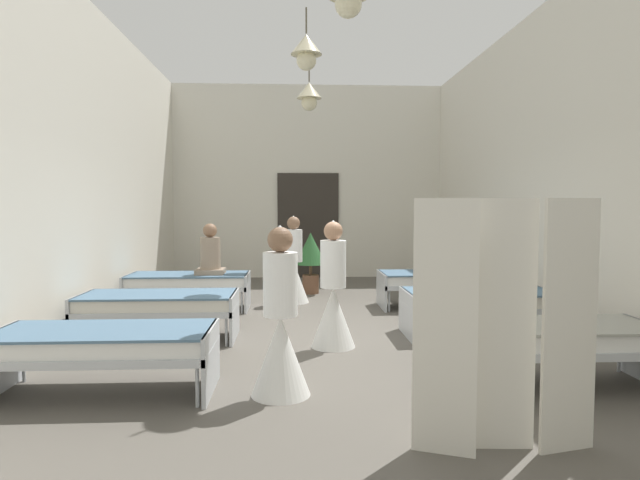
# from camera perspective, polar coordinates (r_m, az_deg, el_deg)

# --- Properties ---
(ground_plane) EXTENTS (6.72, 11.91, 0.10)m
(ground_plane) POSITION_cam_1_polar(r_m,az_deg,el_deg) (6.78, 0.15, -10.83)
(ground_plane) COLOR #59544C
(room_shell) EXTENTS (6.52, 11.51, 4.40)m
(room_shell) POSITION_cam_1_polar(r_m,az_deg,el_deg) (7.89, -0.37, 7.76)
(room_shell) COLOR silver
(room_shell) RESTS_ON ground
(bed_left_row_0) EXTENTS (1.90, 0.84, 0.57)m
(bed_left_row_0) POSITION_cam_1_polar(r_m,az_deg,el_deg) (5.09, -22.22, -10.35)
(bed_left_row_0) COLOR #B7BCC1
(bed_left_row_0) RESTS_ON ground
(bed_right_row_0) EXTENTS (1.90, 0.84, 0.57)m
(bed_right_row_0) POSITION_cam_1_polar(r_m,az_deg,el_deg) (5.36, 23.69, -9.67)
(bed_right_row_0) COLOR #B7BCC1
(bed_right_row_0) RESTS_ON ground
(bed_left_row_1) EXTENTS (1.90, 0.84, 0.57)m
(bed_left_row_1) POSITION_cam_1_polar(r_m,az_deg,el_deg) (6.87, -16.97, -6.63)
(bed_left_row_1) COLOR #B7BCC1
(bed_left_row_1) RESTS_ON ground
(bed_right_row_1) EXTENTS (1.90, 0.84, 0.57)m
(bed_right_row_1) POSITION_cam_1_polar(r_m,az_deg,el_deg) (7.08, 16.74, -6.33)
(bed_right_row_1) COLOR #B7BCC1
(bed_right_row_1) RESTS_ON ground
(bed_left_row_2) EXTENTS (1.90, 0.84, 0.57)m
(bed_left_row_2) POSITION_cam_1_polar(r_m,az_deg,el_deg) (8.70, -13.94, -4.43)
(bed_left_row_2) COLOR #B7BCC1
(bed_left_row_2) RESTS_ON ground
(bed_right_row_2) EXTENTS (1.90, 0.84, 0.57)m
(bed_right_row_2) POSITION_cam_1_polar(r_m,az_deg,el_deg) (8.87, 12.59, -4.26)
(bed_right_row_2) COLOR #B7BCC1
(bed_right_row_2) RESTS_ON ground
(nurse_near_aisle) EXTENTS (0.52, 0.52, 1.49)m
(nurse_near_aisle) POSITION_cam_1_polar(r_m,az_deg,el_deg) (6.23, 1.42, -6.68)
(nurse_near_aisle) COLOR white
(nurse_near_aisle) RESTS_ON ground
(nurse_mid_aisle) EXTENTS (0.52, 0.52, 1.49)m
(nurse_mid_aisle) POSITION_cam_1_polar(r_m,az_deg,el_deg) (9.08, -2.85, -3.41)
(nurse_mid_aisle) COLOR white
(nurse_mid_aisle) RESTS_ON ground
(nurse_far_aisle) EXTENTS (0.52, 0.52, 1.49)m
(nurse_far_aisle) POSITION_cam_1_polar(r_m,az_deg,el_deg) (4.69, -4.26, -10.15)
(nurse_far_aisle) COLOR white
(nurse_far_aisle) RESTS_ON ground
(patient_seated_primary) EXTENTS (0.44, 0.44, 0.80)m
(patient_seated_primary) POSITION_cam_1_polar(r_m,az_deg,el_deg) (8.57, -11.71, -1.62)
(patient_seated_primary) COLOR gray
(patient_seated_primary) RESTS_ON bed_left_row_2
(potted_plant) EXTENTS (0.59, 0.59, 1.15)m
(potted_plant) POSITION_cam_1_polar(r_m,az_deg,el_deg) (9.98, -1.02, -1.46)
(potted_plant) COLOR brown
(potted_plant) RESTS_ON ground
(privacy_screen) EXTENTS (1.25, 0.18, 1.70)m
(privacy_screen) POSITION_cam_1_polar(r_m,az_deg,el_deg) (3.78, 19.41, -8.74)
(privacy_screen) COLOR silver
(privacy_screen) RESTS_ON ground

